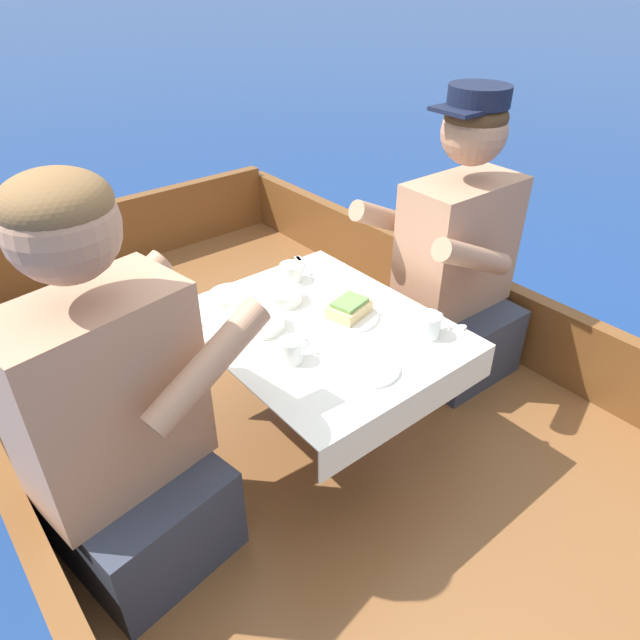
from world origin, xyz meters
TOP-DOWN VIEW (x-y plane):
  - ground_plane at (0.00, 0.00)m, footprint 60.00×60.00m
  - boat_deck at (0.00, 0.00)m, footprint 1.78×3.17m
  - gunwale_port at (-0.86, 0.00)m, footprint 0.06×3.17m
  - gunwale_starboard at (0.86, 0.00)m, footprint 0.06×3.17m
  - bow_coaming at (0.00, 1.55)m, footprint 1.66×0.06m
  - cockpit_table at (0.00, -0.03)m, footprint 0.62×0.76m
  - person_port at (-0.61, -0.03)m, footprint 0.57×0.51m
  - person_starboard at (0.61, -0.01)m, footprint 0.53×0.45m
  - plate_sandwich at (0.09, -0.05)m, footprint 0.17×0.17m
  - plate_bread at (-0.03, -0.26)m, footprint 0.17×0.17m
  - sandwich at (0.09, -0.05)m, footprint 0.14×0.11m
  - bowl_port_near at (0.00, 0.15)m, footprint 0.12×0.12m
  - bowl_starboard_near at (-0.13, 0.07)m, footprint 0.13×0.13m
  - bowl_center_far at (-0.14, 0.24)m, footprint 0.13×0.13m
  - coffee_cup_port at (-0.16, -0.11)m, footprint 0.09×0.06m
  - coffee_cup_starboard at (0.20, -0.25)m, footprint 0.10×0.07m
  - coffee_cup_center at (0.10, 0.24)m, footprint 0.10×0.07m
  - utensil_fork_port at (0.19, 0.30)m, footprint 0.07×0.17m
  - utensil_knife_starboard at (0.22, 0.06)m, footprint 0.06×0.17m
  - utensil_spoon_center at (0.27, -0.32)m, footprint 0.14×0.12m
  - utensil_fork_starboard at (-0.23, 0.17)m, footprint 0.15×0.11m

SIDE VIEW (x-z plane):
  - ground_plane at x=0.00m, z-range 0.00..0.00m
  - boat_deck at x=0.00m, z-range 0.00..0.26m
  - gunwale_port at x=-0.86m, z-range 0.26..0.54m
  - gunwale_starboard at x=0.86m, z-range 0.26..0.54m
  - bow_coaming at x=0.00m, z-range 0.26..0.58m
  - cockpit_table at x=0.00m, z-range 0.42..0.84m
  - person_starboard at x=0.61m, z-range 0.16..1.16m
  - person_port at x=-0.61m, z-range 0.17..1.18m
  - utensil_fork_port at x=0.19m, z-range 0.68..0.68m
  - utensil_knife_starboard at x=0.22m, z-range 0.68..0.68m
  - utensil_fork_starboard at x=-0.23m, z-range 0.68..0.68m
  - utensil_spoon_center at x=0.27m, z-range 0.68..0.69m
  - plate_sandwich at x=0.09m, z-range 0.68..0.69m
  - plate_bread at x=-0.03m, z-range 0.68..0.69m
  - bowl_port_near at x=0.00m, z-range 0.68..0.72m
  - bowl_center_far at x=-0.14m, z-range 0.68..0.72m
  - bowl_starboard_near at x=-0.13m, z-range 0.68..0.72m
  - coffee_cup_center at x=0.10m, z-range 0.68..0.74m
  - sandwich at x=0.09m, z-range 0.69..0.74m
  - coffee_cup_port at x=-0.16m, z-range 0.68..0.74m
  - coffee_cup_starboard at x=0.20m, z-range 0.68..0.75m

